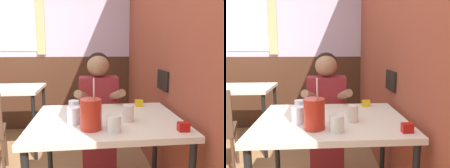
# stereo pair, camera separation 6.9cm
# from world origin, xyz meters

# --- Properties ---
(brick_wall_right) EXTENTS (0.08, 4.39, 2.70)m
(brick_wall_right) POSITION_xyz_m (1.16, 1.19, 1.35)
(brick_wall_right) COLOR brown
(brick_wall_right) RESTS_ON ground_plane
(back_wall) EXTENTS (5.27, 0.09, 2.70)m
(back_wall) POSITION_xyz_m (-0.01, 2.42, 1.36)
(back_wall) COLOR silver
(back_wall) RESTS_ON ground_plane
(main_table) EXTENTS (0.96, 0.74, 0.77)m
(main_table) POSITION_xyz_m (0.62, 0.44, 0.69)
(main_table) COLOR beige
(main_table) RESTS_ON ground_plane
(background_table) EXTENTS (0.77, 0.64, 0.77)m
(background_table) POSITION_xyz_m (-0.44, 1.69, 0.67)
(background_table) COLOR beige
(background_table) RESTS_ON ground_plane
(person_seated) EXTENTS (0.42, 0.40, 1.19)m
(person_seated) POSITION_xyz_m (0.59, 0.98, 0.62)
(person_seated) COLOR maroon
(person_seated) RESTS_ON ground_plane
(cocktail_pitcher) EXTENTS (0.12, 0.12, 0.29)m
(cocktail_pitcher) POSITION_xyz_m (0.51, 0.24, 0.86)
(cocktail_pitcher) COLOR #B22819
(cocktail_pitcher) RESTS_ON main_table
(glass_near_pitcher) EXTENTS (0.08, 0.08, 0.10)m
(glass_near_pitcher) POSITION_xyz_m (0.41, 0.35, 0.82)
(glass_near_pitcher) COLOR silver
(glass_near_pitcher) RESTS_ON main_table
(glass_center) EXTENTS (0.08, 0.08, 0.09)m
(glass_center) POSITION_xyz_m (0.63, 0.19, 0.81)
(glass_center) COLOR silver
(glass_center) RESTS_ON main_table
(glass_far_side) EXTENTS (0.07, 0.07, 0.10)m
(glass_far_side) POSITION_xyz_m (0.74, 0.36, 0.82)
(glass_far_side) COLOR silver
(glass_far_side) RESTS_ON main_table
(glass_by_brick) EXTENTS (0.07, 0.07, 0.10)m
(glass_by_brick) POSITION_xyz_m (0.40, 0.55, 0.82)
(glass_by_brick) COLOR silver
(glass_by_brick) RESTS_ON main_table
(condiment_ketchup) EXTENTS (0.06, 0.04, 0.05)m
(condiment_ketchup) POSITION_xyz_m (1.02, 0.16, 0.79)
(condiment_ketchup) COLOR #B7140F
(condiment_ketchup) RESTS_ON main_table
(condiment_mustard) EXTENTS (0.06, 0.04, 0.05)m
(condiment_mustard) POSITION_xyz_m (0.90, 0.71, 0.79)
(condiment_mustard) COLOR yellow
(condiment_mustard) RESTS_ON main_table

